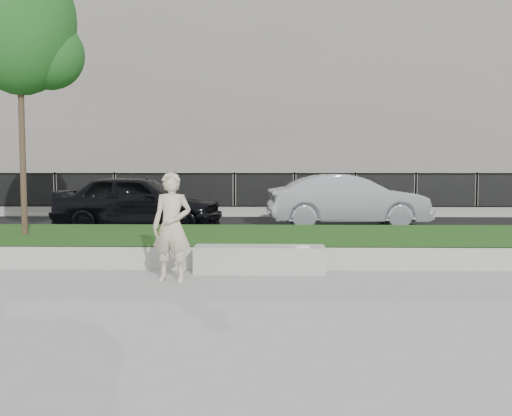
{
  "coord_description": "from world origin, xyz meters",
  "views": [
    {
      "loc": [
        0.62,
        -8.78,
        1.77
      ],
      "look_at": [
        0.41,
        1.2,
        1.07
      ],
      "focal_mm": 40.0,
      "sensor_mm": 36.0,
      "label": 1
    }
  ],
  "objects_px": {
    "book": "(301,247)",
    "car_silver": "(348,201)",
    "man": "(172,227)",
    "car_dark": "(139,202)",
    "young_tree": "(24,27)",
    "stone_bench": "(260,259)"
  },
  "relations": [
    {
      "from": "car_dark",
      "to": "car_silver",
      "type": "bearing_deg",
      "value": -72.12
    },
    {
      "from": "man",
      "to": "car_dark",
      "type": "relative_size",
      "value": 0.37
    },
    {
      "from": "young_tree",
      "to": "car_dark",
      "type": "xyz_separation_m",
      "value": [
        1.4,
        3.95,
        -3.79
      ]
    },
    {
      "from": "stone_bench",
      "to": "young_tree",
      "type": "relative_size",
      "value": 0.38
    },
    {
      "from": "car_dark",
      "to": "car_silver",
      "type": "relative_size",
      "value": 0.98
    },
    {
      "from": "car_dark",
      "to": "stone_bench",
      "type": "bearing_deg",
      "value": -144.54
    },
    {
      "from": "stone_bench",
      "to": "car_silver",
      "type": "height_order",
      "value": "car_silver"
    },
    {
      "from": "stone_bench",
      "to": "book",
      "type": "height_order",
      "value": "book"
    },
    {
      "from": "car_silver",
      "to": "man",
      "type": "bearing_deg",
      "value": 148.8
    },
    {
      "from": "stone_bench",
      "to": "car_silver",
      "type": "bearing_deg",
      "value": 71.07
    },
    {
      "from": "man",
      "to": "car_silver",
      "type": "xyz_separation_m",
      "value": [
        3.86,
        8.08,
        -0.04
      ]
    },
    {
      "from": "young_tree",
      "to": "car_silver",
      "type": "height_order",
      "value": "young_tree"
    },
    {
      "from": "car_dark",
      "to": "young_tree",
      "type": "bearing_deg",
      "value": 166.52
    },
    {
      "from": "man",
      "to": "book",
      "type": "distance_m",
      "value": 2.18
    },
    {
      "from": "car_dark",
      "to": "car_silver",
      "type": "distance_m",
      "value": 6.06
    },
    {
      "from": "book",
      "to": "young_tree",
      "type": "relative_size",
      "value": 0.04
    },
    {
      "from": "man",
      "to": "young_tree",
      "type": "xyz_separation_m",
      "value": [
        -3.46,
        2.87,
        3.76
      ]
    },
    {
      "from": "book",
      "to": "car_silver",
      "type": "height_order",
      "value": "car_silver"
    },
    {
      "from": "man",
      "to": "car_dark",
      "type": "height_order",
      "value": "man"
    },
    {
      "from": "stone_bench",
      "to": "car_dark",
      "type": "bearing_deg",
      "value": 119.49
    },
    {
      "from": "book",
      "to": "car_dark",
      "type": "xyz_separation_m",
      "value": [
        -4.12,
        6.2,
        0.36
      ]
    },
    {
      "from": "man",
      "to": "young_tree",
      "type": "height_order",
      "value": "young_tree"
    }
  ]
}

